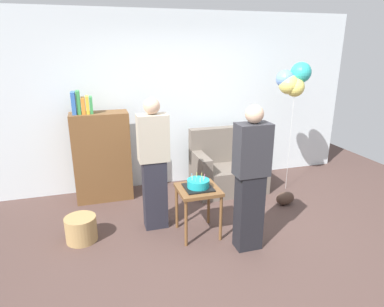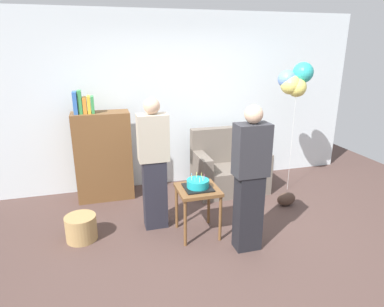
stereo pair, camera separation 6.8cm
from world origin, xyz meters
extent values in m
plane|color=#4C3833|center=(0.00, 0.00, 0.00)|extent=(8.00, 8.00, 0.00)
cube|color=silver|center=(0.00, 2.05, 1.35)|extent=(6.00, 0.10, 2.70)
cube|color=#6B6056|center=(0.67, 1.42, 0.20)|extent=(1.10, 0.70, 0.40)
cube|color=#6B6056|center=(0.67, 1.69, 0.68)|extent=(1.10, 0.16, 0.56)
cube|color=#6B6056|center=(0.20, 1.42, 0.52)|extent=(0.16, 0.70, 0.24)
cube|color=#6B6056|center=(1.14, 1.42, 0.52)|extent=(0.16, 0.70, 0.24)
cube|color=brown|center=(-1.22, 1.68, 0.65)|extent=(0.80, 0.36, 1.30)
cube|color=#3366B7|center=(-1.53, 1.68, 1.45)|extent=(0.05, 0.21, 0.30)
cube|color=#38934C|center=(-1.47, 1.68, 1.46)|extent=(0.05, 0.17, 0.31)
cube|color=orange|center=(-1.41, 1.68, 1.41)|extent=(0.05, 0.18, 0.22)
cube|color=gold|center=(-1.35, 1.68, 1.42)|extent=(0.04, 0.18, 0.23)
cube|color=#38934C|center=(-1.30, 1.68, 1.41)|extent=(0.04, 0.18, 0.23)
cube|color=brown|center=(-0.19, 0.32, 0.58)|extent=(0.48, 0.48, 0.04)
cylinder|color=brown|center=(-0.40, 0.11, 0.28)|extent=(0.04, 0.04, 0.56)
cylinder|color=brown|center=(0.02, 0.11, 0.28)|extent=(0.04, 0.04, 0.56)
cylinder|color=brown|center=(-0.40, 0.53, 0.28)|extent=(0.04, 0.04, 0.56)
cylinder|color=brown|center=(0.02, 0.53, 0.28)|extent=(0.04, 0.04, 0.56)
cube|color=black|center=(-0.19, 0.32, 0.61)|extent=(0.32, 0.32, 0.02)
cylinder|color=teal|center=(-0.19, 0.32, 0.66)|extent=(0.26, 0.26, 0.09)
cylinder|color=#EA668C|center=(-0.11, 0.32, 0.74)|extent=(0.01, 0.01, 0.06)
cylinder|color=#F2CC4C|center=(-0.13, 0.38, 0.73)|extent=(0.01, 0.01, 0.05)
cylinder|color=#F2CC4C|center=(-0.18, 0.39, 0.74)|extent=(0.01, 0.01, 0.06)
cylinder|color=#66B2E5|center=(-0.25, 0.39, 0.74)|extent=(0.01, 0.01, 0.06)
cylinder|color=#F2CC4C|center=(-0.26, 0.32, 0.74)|extent=(0.01, 0.01, 0.06)
cylinder|color=#66B2E5|center=(-0.24, 0.26, 0.73)|extent=(0.01, 0.01, 0.05)
cylinder|color=#F2CC4C|center=(-0.19, 0.24, 0.74)|extent=(0.01, 0.01, 0.05)
cylinder|color=#F2CC4C|center=(-0.14, 0.27, 0.73)|extent=(0.01, 0.01, 0.05)
cube|color=#23232D|center=(-0.64, 0.65, 0.44)|extent=(0.28, 0.20, 0.88)
cube|color=#B2A893|center=(-0.64, 0.65, 1.16)|extent=(0.36, 0.22, 0.56)
sphere|color=#D1A889|center=(-0.64, 0.65, 1.53)|extent=(0.19, 0.19, 0.19)
cube|color=black|center=(0.26, -0.11, 0.44)|extent=(0.28, 0.20, 0.88)
cube|color=#2D2D33|center=(0.26, -0.11, 1.16)|extent=(0.36, 0.22, 0.56)
sphere|color=#D1A889|center=(0.26, -0.11, 1.53)|extent=(0.19, 0.19, 0.19)
cylinder|color=#A88451|center=(-1.54, 0.57, 0.15)|extent=(0.36, 0.36, 0.30)
ellipsoid|color=#473328|center=(1.25, 0.69, 0.10)|extent=(0.28, 0.14, 0.20)
cylinder|color=silver|center=(1.57, 1.19, 0.82)|extent=(0.00, 0.00, 1.64)
sphere|color=#E5D666|center=(1.49, 1.24, 1.65)|extent=(0.29, 0.29, 0.29)
sphere|color=#E5D666|center=(1.58, 1.21, 1.61)|extent=(0.28, 0.28, 0.28)
sphere|color=#668ED6|center=(1.45, 1.28, 1.72)|extent=(0.27, 0.27, 0.27)
sphere|color=#2DADA8|center=(1.68, 1.24, 1.81)|extent=(0.30, 0.30, 0.30)
camera|label=1|loc=(-1.30, -3.10, 2.19)|focal=31.29mm
camera|label=2|loc=(-1.24, -3.12, 2.19)|focal=31.29mm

